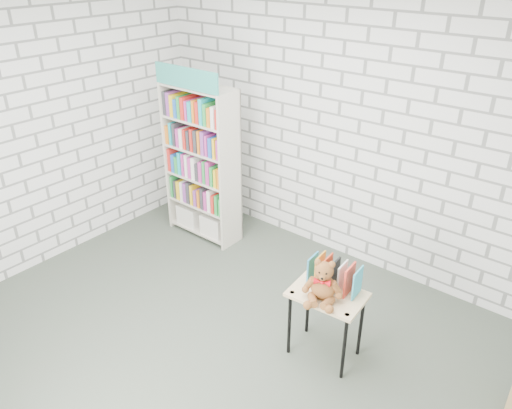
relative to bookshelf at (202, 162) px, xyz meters
The scene contains 6 objects.
ground 2.09m from the bookshelf, 45.88° to the right, with size 4.50×4.50×0.00m, color #3F473C.
room_shell 2.08m from the bookshelf, 45.88° to the right, with size 4.52×4.02×2.81m.
bookshelf is the anchor object (origin of this frame).
display_table 2.34m from the bookshelf, 20.66° to the right, with size 0.61×0.45×0.62m.
table_books 2.27m from the bookshelf, 18.51° to the right, with size 0.42×0.21×0.24m.
teddy_bear 2.35m from the bookshelf, 22.71° to the right, with size 0.32×0.31×0.34m.
Camera 1 is at (2.39, -2.26, 3.05)m, focal length 35.00 mm.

